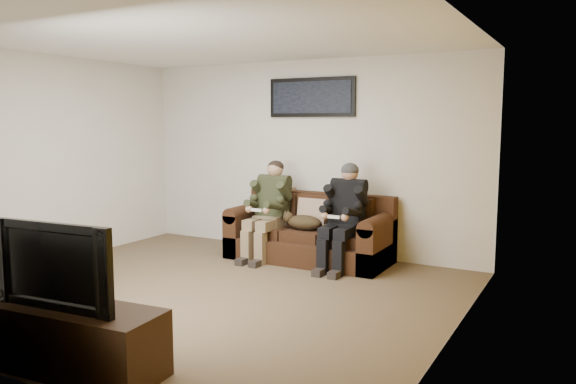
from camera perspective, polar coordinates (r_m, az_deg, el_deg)
The scene contains 16 objects.
floor at distance 6.01m, azimuth -8.16°, elevation -10.12°, with size 5.00×5.00×0.00m, color brown.
ceiling at distance 5.80m, azimuth -8.63°, elevation 15.24°, with size 5.00×5.00×0.00m, color silver.
wall_back at distance 7.67m, azimuth 1.83°, elevation 3.58°, with size 5.00×5.00×0.00m, color beige.
wall_front at distance 4.20m, azimuth -27.24°, elevation -0.14°, with size 5.00×5.00×0.00m, color beige.
wall_left at distance 7.54m, azimuth -23.74°, elevation 2.92°, with size 4.50×4.50×0.00m, color beige.
wall_right at distance 4.70m, azimuth 16.72°, elevation 1.04°, with size 4.50×4.50×0.00m, color beige.
accent_wall_right at distance 4.70m, azimuth 16.60°, elevation 1.04°, with size 4.50×4.50×0.00m, color #C28613.
sofa at distance 7.29m, azimuth 2.37°, elevation -4.39°, with size 2.07×0.89×0.85m.
throw_pillow at distance 7.27m, azimuth 2.52°, elevation -2.16°, with size 0.39×0.11×0.38m, color tan.
throw_blanket at distance 7.72m, azimuth -0.91°, elevation 0.22°, with size 0.42×0.21×0.08m, color tan.
person_left at distance 7.32m, azimuth -1.94°, elevation -1.25°, with size 0.51×0.87×1.27m.
person_right at distance 6.84m, azimuth 5.73°, elevation -1.84°, with size 0.51×0.86×1.28m.
cat at distance 7.13m, azimuth 1.54°, elevation -3.05°, with size 0.66×0.26×0.24m.
framed_poster at distance 7.59m, azimuth 2.41°, elevation 9.59°, with size 1.25×0.05×0.52m.
tv_stand at distance 4.46m, azimuth -21.64°, elevation -13.53°, with size 1.51×0.49×0.48m, color black.
television at distance 4.30m, azimuth -21.97°, elevation -6.69°, with size 1.07×0.14×0.62m, color black.
Camera 1 is at (3.47, -4.57, 1.77)m, focal length 35.00 mm.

